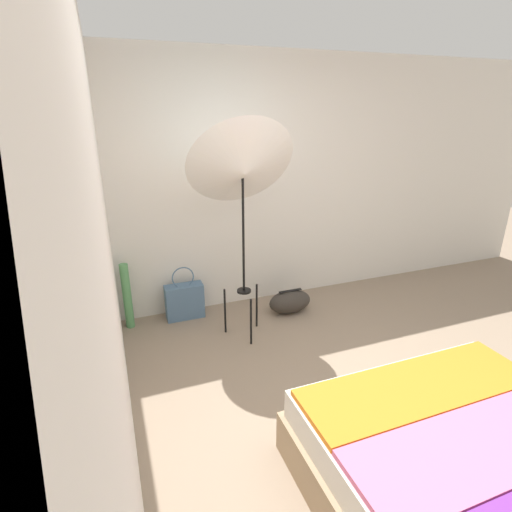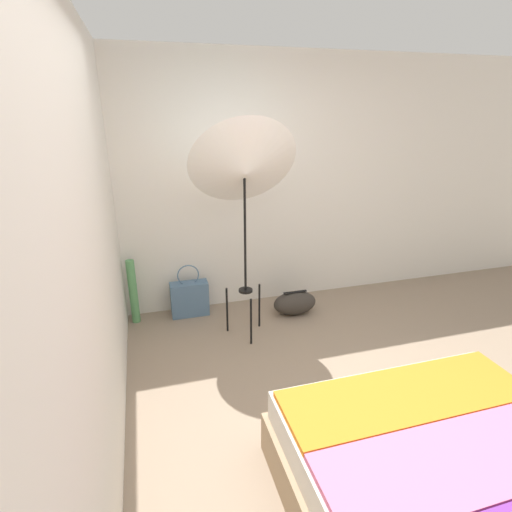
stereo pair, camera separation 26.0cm
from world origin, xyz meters
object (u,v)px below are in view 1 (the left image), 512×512
object	(u,v)px
duffel_bag	(290,302)
paper_roll	(127,296)
tote_bag	(185,301)
photo_umbrella	(243,170)

from	to	relation	value
duffel_bag	paper_roll	xyz separation A→B (m)	(-1.62, 0.29, 0.21)
paper_roll	tote_bag	bearing A→B (deg)	-0.87
photo_umbrella	paper_roll	bearing A→B (deg)	152.48
photo_umbrella	tote_bag	world-z (taller)	photo_umbrella
photo_umbrella	duffel_bag	size ratio (longest dim) A/B	4.35
tote_bag	paper_roll	size ratio (longest dim) A/B	0.84
duffel_bag	paper_roll	distance (m)	1.66
photo_umbrella	paper_roll	xyz separation A→B (m)	(-1.02, 0.53, -1.24)
tote_bag	paper_roll	world-z (taller)	paper_roll
photo_umbrella	paper_roll	distance (m)	1.70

